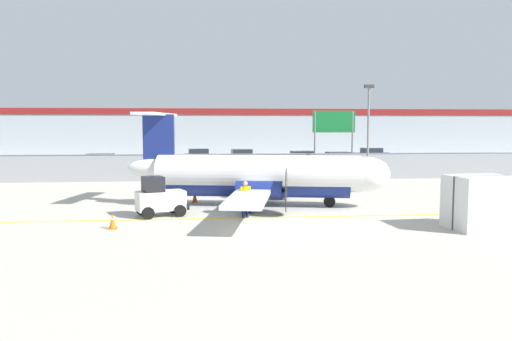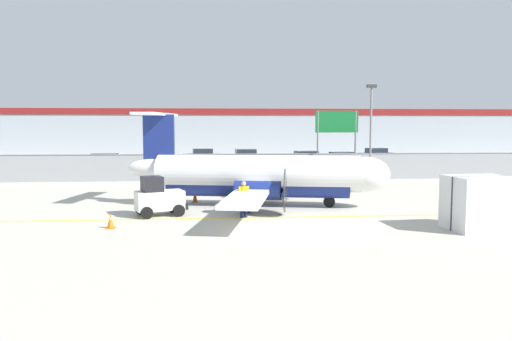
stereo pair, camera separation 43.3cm
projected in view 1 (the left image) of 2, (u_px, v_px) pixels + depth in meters
ground_plane at (295, 217)px, 23.19m from camera, size 140.00×140.00×0.01m
perimeter_fence at (259, 166)px, 38.95m from camera, size 98.00×0.10×2.10m
parking_lot_strip at (248, 167)px, 50.45m from camera, size 98.00×17.00×0.12m
background_building at (237, 133)px, 68.49m from camera, size 91.00×8.10×6.50m
commuter_airplane at (262, 176)px, 26.28m from camera, size 13.97×16.01×4.92m
baggage_tug at (160, 198)px, 23.39m from camera, size 2.57×2.01×1.88m
ground_crew_worker at (245, 197)px, 22.96m from camera, size 0.53×0.45×1.70m
cargo_container at (480, 202)px, 20.42m from camera, size 2.56×2.20×2.20m
traffic_cone_near_left at (195, 197)px, 27.71m from camera, size 0.36×0.36×0.64m
traffic_cone_near_right at (113, 221)px, 20.51m from camera, size 0.36×0.36×0.64m
parked_car_0 at (99, 162)px, 46.28m from camera, size 4.33×2.29×1.58m
parked_car_1 at (157, 160)px, 49.36m from camera, size 4.25×2.09×1.58m
parked_car_2 at (197, 156)px, 56.31m from camera, size 4.35×2.33×1.58m
parked_car_3 at (243, 156)px, 55.16m from camera, size 4.34×2.32×1.58m
parked_car_4 at (301, 159)px, 51.12m from camera, size 4.39×2.43×1.58m
parked_car_5 at (337, 160)px, 49.25m from camera, size 4.30×2.20×1.58m
parked_car_6 at (372, 155)px, 58.28m from camera, size 4.37×2.37×1.58m
apron_light_pole at (368, 125)px, 36.95m from camera, size 0.70×0.30×7.27m
highway_sign at (334, 127)px, 41.51m from camera, size 3.60×0.14×5.50m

